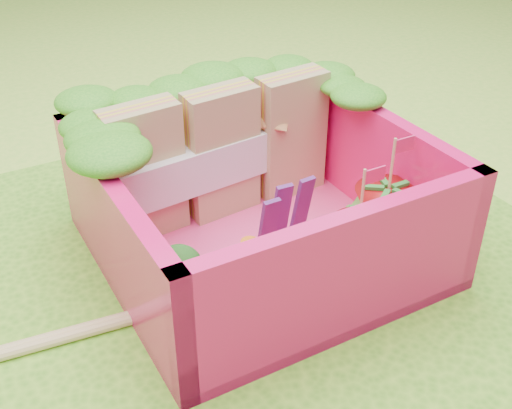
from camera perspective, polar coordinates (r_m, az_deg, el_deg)
The scene contains 13 objects.
ground at distance 2.86m, azimuth 0.06°, elevation -4.91°, with size 14.00×14.00×0.00m, color #8DD93D.
placemat at distance 2.85m, azimuth 0.06°, elevation -4.67°, with size 2.60×2.60×0.03m, color #57A725.
bento_floor at distance 2.85m, azimuth 0.09°, elevation -3.80°, with size 1.30×1.30×0.05m, color #FF4189.
bento_box at distance 2.71m, azimuth 0.10°, elevation 0.48°, with size 1.30×1.30×0.55m.
lettuce_ruffle at distance 2.90m, azimuth -4.19°, elevation 10.06°, with size 1.43×0.77×0.11m.
sandwich_stack at distance 2.93m, azimuth -2.96°, elevation 4.61°, with size 1.09×0.27×0.60m.
broccoli at distance 2.31m, azimuth -6.48°, elevation -7.74°, with size 0.31×0.31×0.25m.
carrot_sticks at distance 2.42m, azimuth -1.50°, elevation -6.56°, with size 0.19×0.11×0.27m.
purple_wedges at distance 2.62m, azimuth 2.36°, elevation -1.67°, with size 0.28×0.10×0.38m.
strawberry_left at distance 2.65m, azimuth 9.00°, elevation -3.45°, with size 0.23×0.23×0.47m.
strawberry_right at distance 2.78m, azimuth 11.42°, elevation -1.16°, with size 0.28×0.28×0.52m.
snap_peas at distance 2.95m, azimuth 10.07°, elevation -1.70°, with size 0.33×0.37×0.05m.
chopsticks at distance 2.53m, azimuth -19.23°, elevation -11.68°, with size 2.32×0.29×0.04m.
Camera 1 is at (-1.12, -1.99, 1.74)m, focal length 45.00 mm.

